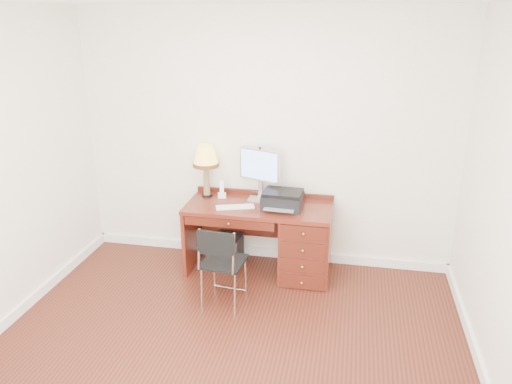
% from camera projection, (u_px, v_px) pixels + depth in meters
% --- Properties ---
extents(ground, '(4.00, 4.00, 0.00)m').
position_uv_depth(ground, '(226.00, 351.00, 4.09)').
color(ground, '#38140C').
rests_on(ground, ground).
extents(room_shell, '(4.00, 4.00, 4.00)m').
position_uv_depth(room_shell, '(243.00, 304.00, 4.66)').
color(room_shell, white).
rests_on(room_shell, ground).
extents(desk, '(1.50, 0.67, 0.75)m').
position_uv_depth(desk, '(289.00, 238.00, 5.19)').
color(desk, '#601F14').
rests_on(desk, ground).
extents(monitor, '(0.46, 0.23, 0.54)m').
position_uv_depth(monitor, '(259.00, 168.00, 5.20)').
color(monitor, silver).
rests_on(monitor, desk).
extents(keyboard, '(0.40, 0.23, 0.01)m').
position_uv_depth(keyboard, '(235.00, 207.00, 5.07)').
color(keyboard, white).
rests_on(keyboard, desk).
extents(mouse_pad, '(0.21, 0.21, 0.04)m').
position_uv_depth(mouse_pad, '(290.00, 208.00, 5.03)').
color(mouse_pad, black).
rests_on(mouse_pad, desk).
extents(printer, '(0.42, 0.33, 0.18)m').
position_uv_depth(printer, '(283.00, 199.00, 5.04)').
color(printer, black).
rests_on(printer, desk).
extents(leg_lamp, '(0.28, 0.28, 0.57)m').
position_uv_depth(leg_lamp, '(206.00, 159.00, 5.24)').
color(leg_lamp, black).
rests_on(leg_lamp, desk).
extents(phone, '(0.11, 0.11, 0.18)m').
position_uv_depth(phone, '(222.00, 192.00, 5.34)').
color(phone, white).
rests_on(phone, desk).
extents(pen_cup, '(0.08, 0.08, 0.10)m').
position_uv_depth(pen_cup, '(271.00, 196.00, 5.25)').
color(pen_cup, black).
rests_on(pen_cup, desk).
extents(chair, '(0.41, 0.42, 0.81)m').
position_uv_depth(chair, '(222.00, 259.00, 4.57)').
color(chair, black).
rests_on(chair, ground).
extents(equipment_box, '(0.29, 0.29, 0.32)m').
position_uv_depth(equipment_box, '(229.00, 250.00, 5.49)').
color(equipment_box, black).
rests_on(equipment_box, ground).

